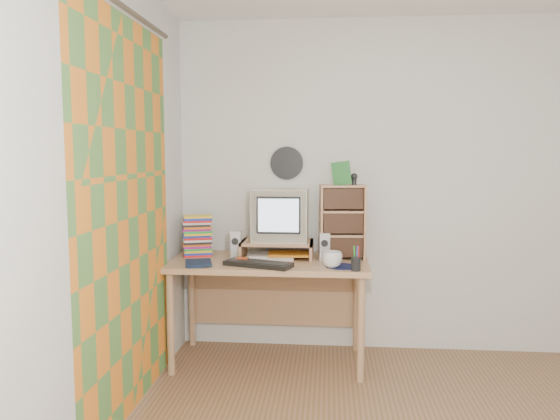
% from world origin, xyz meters
% --- Properties ---
extents(back_wall, '(3.50, 0.00, 3.50)m').
position_xyz_m(back_wall, '(0.00, 1.75, 1.25)').
color(back_wall, silver).
rests_on(back_wall, floor).
extents(left_wall, '(0.00, 3.50, 3.50)m').
position_xyz_m(left_wall, '(-1.75, 0.00, 1.25)').
color(left_wall, silver).
rests_on(left_wall, floor).
extents(curtain, '(0.00, 2.20, 2.20)m').
position_xyz_m(curtain, '(-1.71, 0.48, 1.15)').
color(curtain, orange).
rests_on(curtain, left_wall).
extents(wall_disc, '(0.25, 0.02, 0.25)m').
position_xyz_m(wall_disc, '(-0.93, 1.73, 1.43)').
color(wall_disc, black).
rests_on(wall_disc, back_wall).
extents(desk, '(1.40, 0.70, 0.75)m').
position_xyz_m(desk, '(-1.03, 1.44, 0.62)').
color(desk, tan).
rests_on(desk, floor).
extents(monitor_riser, '(0.52, 0.30, 0.12)m').
position_xyz_m(monitor_riser, '(-0.98, 1.48, 0.84)').
color(monitor_riser, tan).
rests_on(monitor_riser, desk).
extents(crt_monitor, '(0.40, 0.40, 0.38)m').
position_xyz_m(crt_monitor, '(-0.96, 1.53, 1.06)').
color(crt_monitor, silver).
rests_on(crt_monitor, monitor_riser).
extents(speaker_left, '(0.08, 0.08, 0.20)m').
position_xyz_m(speaker_left, '(-1.27, 1.43, 0.85)').
color(speaker_left, '#BAB9BF').
rests_on(speaker_left, desk).
extents(speaker_right, '(0.08, 0.08, 0.19)m').
position_xyz_m(speaker_right, '(-0.64, 1.42, 0.85)').
color(speaker_right, '#BAB9BF').
rests_on(speaker_right, desk).
extents(keyboard, '(0.49, 0.30, 0.03)m').
position_xyz_m(keyboard, '(-1.08, 1.16, 0.77)').
color(keyboard, black).
rests_on(keyboard, desk).
extents(dvd_stack, '(0.24, 0.20, 0.29)m').
position_xyz_m(dvd_stack, '(-1.58, 1.49, 0.89)').
color(dvd_stack, brown).
rests_on(dvd_stack, desk).
extents(cd_rack, '(0.33, 0.20, 0.53)m').
position_xyz_m(cd_rack, '(-0.51, 1.48, 1.02)').
color(cd_rack, tan).
rests_on(cd_rack, desk).
extents(mug, '(0.14, 0.14, 0.11)m').
position_xyz_m(mug, '(-0.58, 1.16, 0.80)').
color(mug, silver).
rests_on(mug, desk).
extents(diary, '(0.25, 0.21, 0.04)m').
position_xyz_m(diary, '(-1.58, 1.16, 0.77)').
color(diary, '#0F1E39').
rests_on(diary, desk).
extents(mousepad, '(0.22, 0.22, 0.00)m').
position_xyz_m(mousepad, '(-0.52, 1.19, 0.75)').
color(mousepad, black).
rests_on(mousepad, desk).
extents(pen_cup, '(0.07, 0.07, 0.12)m').
position_xyz_m(pen_cup, '(-0.43, 1.07, 0.81)').
color(pen_cup, black).
rests_on(pen_cup, desk).
extents(papers, '(0.34, 0.26, 0.04)m').
position_xyz_m(papers, '(-0.97, 1.46, 0.77)').
color(papers, beige).
rests_on(papers, desk).
extents(red_box, '(0.09, 0.06, 0.04)m').
position_xyz_m(red_box, '(-1.20, 1.24, 0.77)').
color(red_box, '#AB3A12').
rests_on(red_box, desk).
extents(game_box, '(0.13, 0.04, 0.17)m').
position_xyz_m(game_box, '(-0.52, 1.46, 1.36)').
color(game_box, '#1B6121').
rests_on(game_box, cd_rack).
extents(webcam, '(0.05, 0.05, 0.08)m').
position_xyz_m(webcam, '(-0.43, 1.48, 1.32)').
color(webcam, black).
rests_on(webcam, cd_rack).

